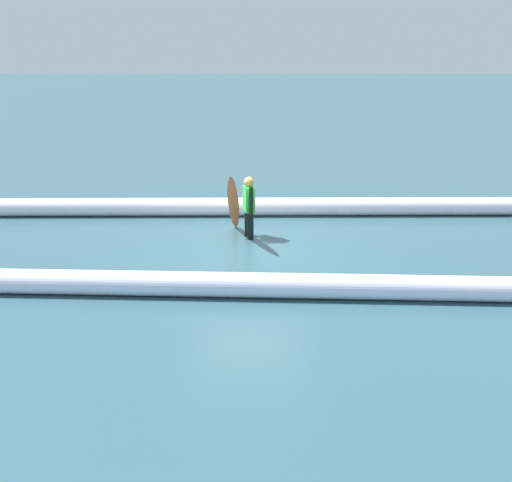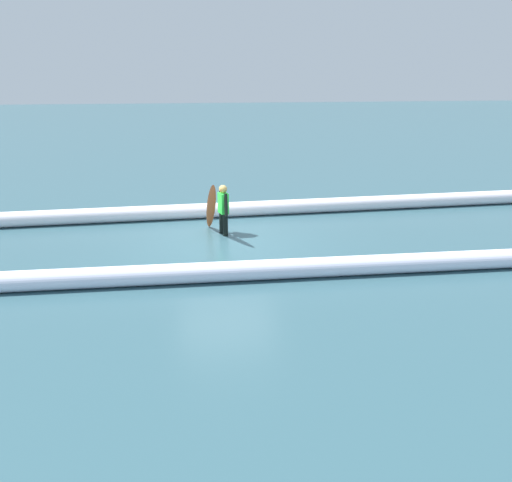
% 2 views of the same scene
% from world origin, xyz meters
% --- Properties ---
extents(ground_plane, '(130.97, 130.97, 0.00)m').
position_xyz_m(ground_plane, '(0.00, 0.00, 0.00)').
color(ground_plane, '#2E505A').
extents(surfer, '(0.28, 0.65, 1.35)m').
position_xyz_m(surfer, '(-0.01, -0.74, 0.75)').
color(surfer, black).
rests_on(surfer, ground_plane).
extents(surfboard, '(0.24, 1.82, 1.59)m').
position_xyz_m(surfboard, '(0.32, -0.65, 0.78)').
color(surfboard, '#E55926').
rests_on(surfboard, ground_plane).
extents(wave_crest_foreground, '(23.70, 1.29, 0.44)m').
position_xyz_m(wave_crest_foreground, '(-2.04, -2.64, 0.22)').
color(wave_crest_foreground, white).
rests_on(wave_crest_foreground, ground_plane).
extents(wave_crest_midground, '(15.78, 0.72, 0.42)m').
position_xyz_m(wave_crest_midground, '(-2.97, 2.73, 0.21)').
color(wave_crest_midground, white).
rests_on(wave_crest_midground, ground_plane).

